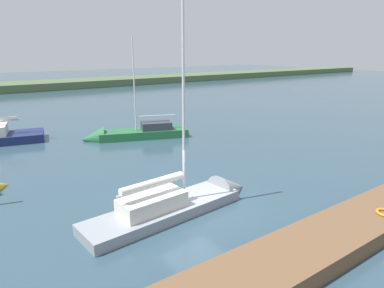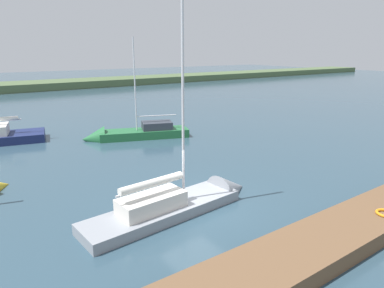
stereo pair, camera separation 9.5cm
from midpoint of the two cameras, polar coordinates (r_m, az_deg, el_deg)
The scene contains 5 objects.
ground_plane at distance 14.46m, azimuth 0.87°, elevation -10.19°, with size 200.00×200.00×0.00m, color #2D4756.
far_shoreline at distance 61.24m, azimuth -27.75°, elevation 7.88°, with size 180.00×8.00×2.40m, color #4C603D.
dock_pier at distance 11.15m, azimuth 16.91°, elevation -17.69°, with size 23.08×2.11×0.57m, color brown.
sailboat_outer_mooring at distance 25.27m, azimuth -9.98°, elevation 1.41°, with size 7.75×4.26×7.88m.
sailboat_far_left at distance 14.15m, azimuth -0.92°, elevation -10.01°, with size 7.95×2.41×9.42m.
Camera 2 is at (7.57, 10.60, 6.27)m, focal length 31.89 mm.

